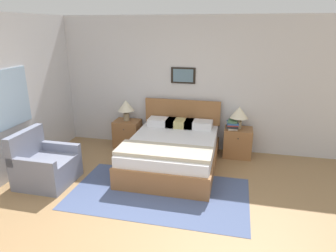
# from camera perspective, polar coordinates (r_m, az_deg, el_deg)

# --- Properties ---
(ground_plane) EXTENTS (16.00, 16.00, 0.00)m
(ground_plane) POSITION_cam_1_polar(r_m,az_deg,el_deg) (3.73, -6.51, -21.54)
(ground_plane) COLOR #99754C
(wall_back) EXTENTS (7.33, 0.09, 2.60)m
(wall_back) POSITION_cam_1_polar(r_m,az_deg,el_deg) (5.97, 2.95, 7.91)
(wall_back) COLOR silver
(wall_back) RESTS_ON ground_plane
(wall_left) EXTENTS (0.08, 5.47, 2.60)m
(wall_left) POSITION_cam_1_polar(r_m,az_deg,el_deg) (5.57, -26.58, 5.22)
(wall_left) COLOR silver
(wall_left) RESTS_ON ground_plane
(area_rug_main) EXTENTS (2.64, 1.49, 0.01)m
(area_rug_main) POSITION_cam_1_polar(r_m,az_deg,el_deg) (4.62, -1.77, -12.68)
(area_rug_main) COLOR #47567F
(area_rug_main) RESTS_ON ground_plane
(bed) EXTENTS (1.51, 1.94, 1.02)m
(bed) POSITION_cam_1_polar(r_m,az_deg,el_deg) (5.29, 0.87, -4.83)
(bed) COLOR #936038
(bed) RESTS_ON ground_plane
(armchair) EXTENTS (0.79, 0.79, 0.85)m
(armchair) POSITION_cam_1_polar(r_m,az_deg,el_deg) (5.18, -22.43, -7.08)
(armchair) COLOR gray
(armchair) RESTS_ON ground_plane
(nightstand_near_window) EXTENTS (0.52, 0.43, 0.56)m
(nightstand_near_window) POSITION_cam_1_polar(r_m,az_deg,el_deg) (6.26, -7.71, -1.43)
(nightstand_near_window) COLOR #936038
(nightstand_near_window) RESTS_ON ground_plane
(nightstand_by_door) EXTENTS (0.52, 0.43, 0.56)m
(nightstand_by_door) POSITION_cam_1_polar(r_m,az_deg,el_deg) (5.89, 13.12, -3.07)
(nightstand_by_door) COLOR #936038
(nightstand_by_door) RESTS_ON ground_plane
(table_lamp_near_window) EXTENTS (0.33, 0.33, 0.42)m
(table_lamp_near_window) POSITION_cam_1_polar(r_m,az_deg,el_deg) (6.11, -8.02, 3.72)
(table_lamp_near_window) COLOR gray
(table_lamp_near_window) RESTS_ON nightstand_near_window
(table_lamp_by_door) EXTENTS (0.33, 0.33, 0.42)m
(table_lamp_by_door) POSITION_cam_1_polar(r_m,az_deg,el_deg) (5.72, 13.41, 2.37)
(table_lamp_by_door) COLOR gray
(table_lamp_by_door) RESTS_ON nightstand_by_door
(book_thick_bottom) EXTENTS (0.21, 0.23, 0.04)m
(book_thick_bottom) POSITION_cam_1_polar(r_m,az_deg,el_deg) (5.75, 12.16, -0.35)
(book_thick_bottom) COLOR silver
(book_thick_bottom) RESTS_ON nightstand_by_door
(book_hardcover_middle) EXTENTS (0.23, 0.26, 0.04)m
(book_hardcover_middle) POSITION_cam_1_polar(r_m,az_deg,el_deg) (5.73, 12.19, 0.04)
(book_hardcover_middle) COLOR #232328
(book_hardcover_middle) RESTS_ON book_thick_bottom
(book_novel_upper) EXTENTS (0.22, 0.27, 0.03)m
(book_novel_upper) POSITION_cam_1_polar(r_m,az_deg,el_deg) (5.72, 12.21, 0.36)
(book_novel_upper) COLOR #B7332D
(book_novel_upper) RESTS_ON book_hardcover_middle
(book_slim_near_top) EXTENTS (0.23, 0.30, 0.02)m
(book_slim_near_top) POSITION_cam_1_polar(r_m,az_deg,el_deg) (5.72, 12.23, 0.60)
(book_slim_near_top) COLOR #335693
(book_slim_near_top) RESTS_ON book_novel_upper
(book_paperback_top) EXTENTS (0.19, 0.22, 0.04)m
(book_paperback_top) POSITION_cam_1_polar(r_m,az_deg,el_deg) (5.71, 12.25, 0.89)
(book_paperback_top) COLOR #4C7551
(book_paperback_top) RESTS_ON book_slim_near_top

